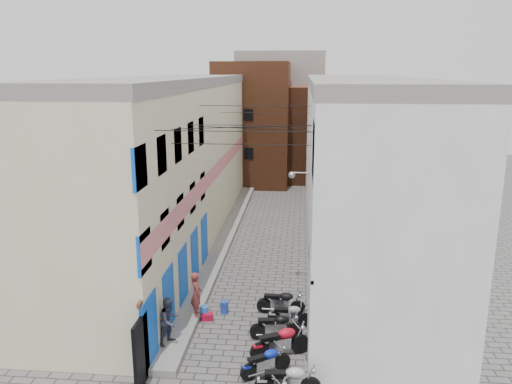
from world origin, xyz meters
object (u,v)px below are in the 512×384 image
(motorcycle_d, at_px, (280,340))
(water_jug_far, at_px, (224,307))
(motorcycle_c, at_px, (266,360))
(motorcycle_f, at_px, (289,314))
(person_b, at_px, (170,321))
(motorcycle_b, at_px, (288,379))
(red_crate, at_px, (207,317))
(person_a, at_px, (196,294))
(water_jug_near, at_px, (204,312))
(motorcycle_e, at_px, (276,325))
(motorcycle_g, at_px, (281,301))

(motorcycle_d, bearing_deg, water_jug_far, -166.44)
(motorcycle_c, relative_size, motorcycle_f, 1.05)
(motorcycle_f, bearing_deg, person_b, -63.61)
(motorcycle_b, height_order, person_b, person_b)
(motorcycle_d, relative_size, person_b, 1.29)
(motorcycle_f, distance_m, red_crate, 3.18)
(motorcycle_d, height_order, motorcycle_f, motorcycle_d)
(motorcycle_c, bearing_deg, person_a, -171.18)
(person_a, bearing_deg, water_jug_near, -63.58)
(motorcycle_b, bearing_deg, water_jug_far, -156.37)
(motorcycle_b, relative_size, motorcycle_c, 1.12)
(person_b, height_order, red_crate, person_b)
(water_jug_far, bearing_deg, motorcycle_d, -51.13)
(motorcycle_e, height_order, motorcycle_f, motorcycle_e)
(motorcycle_c, relative_size, person_a, 1.01)
(water_jug_near, bearing_deg, motorcycle_f, -5.01)
(motorcycle_c, distance_m, motorcycle_e, 2.21)
(motorcycle_g, bearing_deg, motorcycle_d, 5.67)
(motorcycle_f, relative_size, water_jug_far, 3.43)
(motorcycle_g, bearing_deg, red_crate, -71.76)
(motorcycle_d, height_order, water_jug_far, motorcycle_d)
(person_a, bearing_deg, motorcycle_g, -98.41)
(motorcycle_d, relative_size, red_crate, 5.15)
(motorcycle_c, relative_size, red_crate, 4.25)
(motorcycle_d, height_order, red_crate, motorcycle_d)
(motorcycle_b, relative_size, motorcycle_f, 1.18)
(person_b, bearing_deg, motorcycle_f, -34.07)
(water_jug_near, relative_size, water_jug_far, 0.99)
(motorcycle_e, xyz_separation_m, motorcycle_g, (0.09, 1.89, 0.01))
(motorcycle_e, xyz_separation_m, motorcycle_f, (0.45, 1.00, -0.06))
(motorcycle_d, relative_size, motorcycle_e, 1.13)
(motorcycle_e, bearing_deg, motorcycle_c, -12.68)
(person_b, distance_m, water_jug_far, 3.23)
(motorcycle_b, xyz_separation_m, motorcycle_e, (-0.52, 3.21, -0.03))
(motorcycle_d, distance_m, motorcycle_f, 2.17)
(motorcycle_g, distance_m, person_a, 3.34)
(person_a, distance_m, water_jug_near, 0.95)
(person_a, relative_size, red_crate, 4.22)
(motorcycle_e, relative_size, motorcycle_g, 0.98)
(person_b, bearing_deg, motorcycle_c, -80.08)
(motorcycle_d, height_order, motorcycle_e, motorcycle_d)
(motorcycle_e, xyz_separation_m, person_a, (-3.08, 1.01, 0.58))
(person_b, relative_size, water_jug_far, 3.39)
(motorcycle_b, distance_m, red_crate, 5.44)
(motorcycle_g, xyz_separation_m, water_jug_far, (-2.23, -0.13, -0.31))
(motorcycle_b, bearing_deg, motorcycle_d, -175.91)
(motorcycle_b, xyz_separation_m, red_crate, (-3.23, 4.36, -0.44))
(motorcycle_e, distance_m, red_crate, 2.97)
(motorcycle_e, distance_m, water_jug_near, 3.14)
(water_jug_near, bearing_deg, water_jug_far, 33.34)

